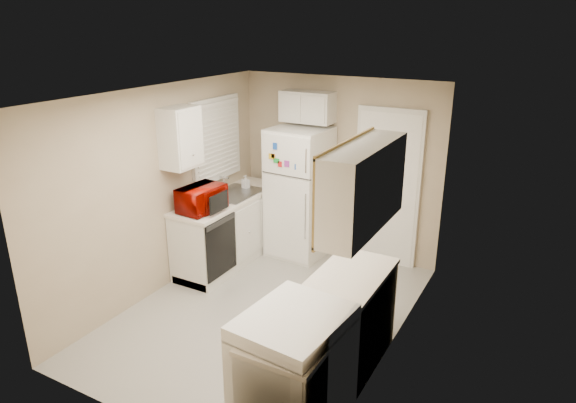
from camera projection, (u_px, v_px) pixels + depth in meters
The scene contains 19 objects.
floor at pixel (266, 312), 5.71m from camera, with size 3.80×3.80×0.00m, color #BBB8B0.
ceiling at pixel (263, 94), 4.90m from camera, with size 3.80×3.80×0.00m, color white.
wall_left at pixel (161, 191), 5.94m from camera, with size 3.80×3.80×0.00m, color tan.
wall_right at pixel (396, 237), 4.67m from camera, with size 3.80×3.80×0.00m, color tan.
wall_back at pixel (338, 167), 6.87m from camera, with size 2.80×2.80×0.00m, color tan.
wall_front at pixel (129, 292), 3.74m from camera, with size 2.80×2.80×0.00m, color tan.
left_counter at pixel (230, 229), 6.80m from camera, with size 0.60×1.80×0.90m, color silver.
dishwasher at pixel (221, 247), 6.16m from camera, with size 0.03×0.58×0.72m, color black.
sink at pixel (235, 197), 6.78m from camera, with size 0.54×0.74×0.16m, color gray.
microwave at pixel (202, 199), 6.11m from camera, with size 0.30×0.55×0.37m, color #8F0800.
soap_bottle at pixel (246, 181), 6.95m from camera, with size 0.08×0.08×0.18m, color silver.
window_blinds at pixel (217, 140), 6.65m from camera, with size 0.10×0.98×1.08m, color silver.
upper_cabinet_left at pixel (180, 137), 5.85m from camera, with size 0.30×0.45×0.70m, color silver.
refrigerator at pixel (299, 193), 6.88m from camera, with size 0.72×0.70×1.75m, color white.
cabinet_over_fridge at pixel (307, 107), 6.66m from camera, with size 0.70×0.30×0.40m, color silver.
interior_door at pixel (387, 189), 6.58m from camera, with size 0.86×0.06×2.08m, color white.
right_counter at pixel (327, 344), 4.39m from camera, with size 0.60×2.00×0.90m, color silver.
stove at pixel (294, 372), 3.94m from camera, with size 0.69×0.84×1.03m, color white.
upper_cabinet_right at pixel (364, 187), 4.12m from camera, with size 0.30×1.20×0.70m, color silver.
Camera 1 is at (2.61, -4.23, 3.07)m, focal length 32.00 mm.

